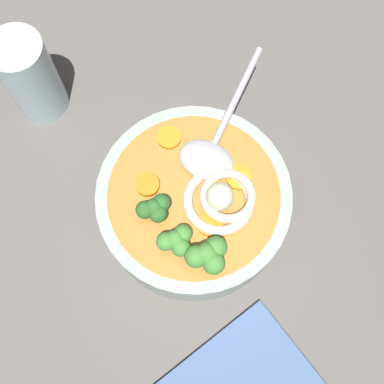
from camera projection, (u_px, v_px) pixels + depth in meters
The scene contains 12 objects.
table_slab at pixel (210, 204), 60.74cm from camera, with size 132.42×132.42×3.53cm, color #5B5651.
soup_bowl at pixel (192, 201), 55.46cm from camera, with size 20.86×20.86×6.59cm.
noodle_pile at pixel (221, 199), 51.11cm from camera, with size 8.28×8.12×3.33cm.
soup_spoon at pixel (212, 149), 53.12cm from camera, with size 16.64×11.44×1.60cm.
broccoli_floret_left at pixel (155, 209), 49.97cm from camera, with size 3.67×3.15×2.90cm.
broccoli_floret_far at pixel (176, 240), 48.92cm from camera, with size 3.74×3.22×2.96cm.
broccoli_floret_right at pixel (208, 255), 48.12cm from camera, with size 4.40×3.79×3.48cm.
carrot_slice_extra_b at pixel (148, 185), 52.28cm from camera, with size 2.54×2.54×0.77cm, color orange.
carrot_slice_near_spoon at pixel (210, 224), 51.09cm from camera, with size 2.63×2.63×0.52cm, color orange.
carrot_slice_beside_noodles at pixel (169, 138), 54.11cm from camera, with size 2.60×2.60×0.54cm, color orange.
carrot_slice_front at pixel (239, 177), 52.65cm from camera, with size 2.77×2.77×0.58cm, color orange.
drinking_glass at pixel (30, 77), 57.54cm from camera, with size 6.18×6.18×11.84cm, color silver.
Camera 1 is at (-12.15, -13.01, 59.90)cm, focal length 46.61 mm.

